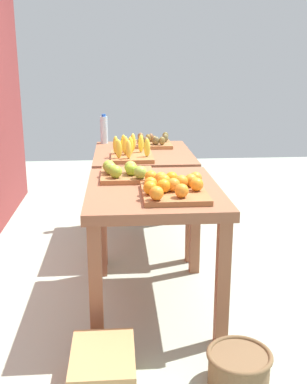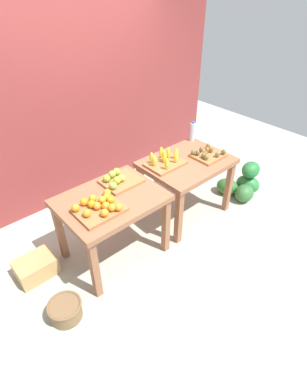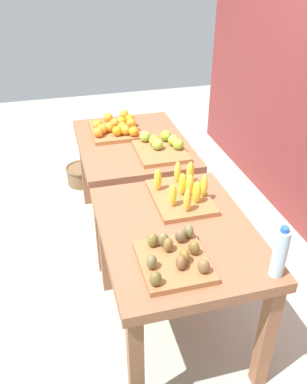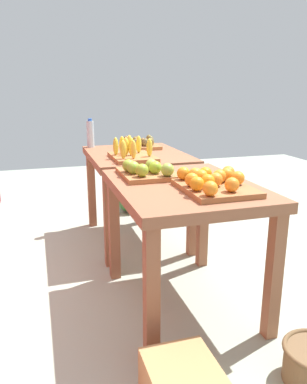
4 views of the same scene
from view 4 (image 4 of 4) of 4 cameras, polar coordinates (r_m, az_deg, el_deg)
name	(u,v)px [view 4 (image 4 of 4)]	position (r m, az deg, el deg)	size (l,w,h in m)	color
ground_plane	(156,264)	(3.02, 0.34, -10.80)	(8.00, 8.00, 0.00)	#A1AE9C
display_table_left	(184,203)	(2.28, 4.56, -1.60)	(1.04, 0.80, 0.79)	#935A3D
display_table_right	(137,166)	(3.31, -2.53, 3.86)	(1.04, 0.80, 0.79)	#935A3D
orange_bin	(213,182)	(2.11, 8.86, 1.42)	(0.45, 0.36, 0.11)	#A2673B
apple_bin	(147,171)	(2.39, -0.95, 3.13)	(0.41, 0.34, 0.11)	#A2673B
banana_crate	(132,153)	(3.01, -3.31, 5.86)	(0.44, 0.32, 0.17)	#A2673B
kiwi_bin	(140,144)	(3.55, -2.05, 7.15)	(0.36, 0.32, 0.10)	#A2673B
water_bottle	(90,134)	(3.64, -9.43, 8.60)	(0.07, 0.07, 0.27)	silver
watermelon_pile	(141,192)	(4.35, -1.89, 0.02)	(0.59, 0.59, 0.49)	#2A7439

